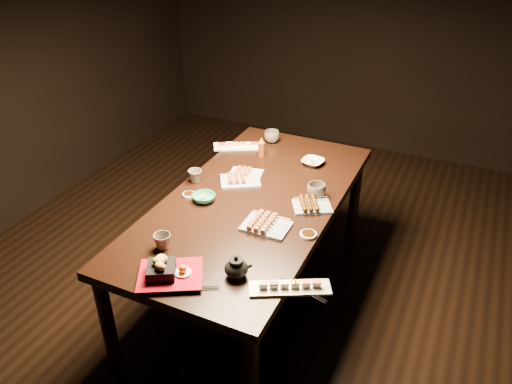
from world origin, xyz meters
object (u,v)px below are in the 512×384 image
(yakitori_plate_left, at_px, (240,178))
(teacup_far_right, at_px, (272,137))
(edamame_bowl_green, at_px, (204,198))
(teacup_near_left, at_px, (162,242))
(teapot, at_px, (236,266))
(condiment_bottle, at_px, (262,147))
(edamame_bowl_cream, at_px, (313,162))
(dining_table, at_px, (252,253))
(teacup_far_left, at_px, (195,176))
(tempura_tray, at_px, (170,269))
(teacup_mid_right, at_px, (316,191))
(sushi_platter_far, at_px, (239,145))
(yakitori_plate_right, at_px, (266,223))
(yakitori_plate_center, at_px, (246,171))
(sushi_platter_near, at_px, (290,285))

(yakitori_plate_left, height_order, teacup_far_right, teacup_far_right)
(edamame_bowl_green, distance_m, teacup_far_right, 0.86)
(teacup_near_left, xyz_separation_m, teapot, (0.41, -0.03, 0.01))
(teacup_near_left, height_order, condiment_bottle, condiment_bottle)
(edamame_bowl_cream, relative_size, teacup_far_right, 1.31)
(dining_table, distance_m, teacup_far_right, 0.86)
(teacup_far_left, bearing_deg, tempura_tray, -66.36)
(teacup_mid_right, xyz_separation_m, teapot, (-0.10, -0.79, 0.01))
(edamame_bowl_green, height_order, teacup_mid_right, teacup_mid_right)
(edamame_bowl_green, bearing_deg, teacup_near_left, -85.33)
(sushi_platter_far, xyz_separation_m, teapot, (0.58, -1.17, 0.03))
(teacup_far_left, distance_m, teapot, 0.89)
(edamame_bowl_green, xyz_separation_m, teacup_far_right, (0.04, 0.86, 0.02))
(teacup_far_left, relative_size, condiment_bottle, 0.63)
(dining_table, distance_m, yakitori_plate_right, 0.49)
(edamame_bowl_cream, height_order, teacup_mid_right, teacup_mid_right)
(yakitori_plate_right, distance_m, edamame_bowl_cream, 0.76)
(teacup_mid_right, height_order, teacup_far_right, teacup_mid_right)
(condiment_bottle, bearing_deg, edamame_bowl_cream, 5.43)
(sushi_platter_far, height_order, teacup_mid_right, teacup_mid_right)
(yakitori_plate_left, distance_m, edamame_bowl_green, 0.29)
(yakitori_plate_center, xyz_separation_m, teacup_far_left, (-0.23, -0.20, 0.01))
(teacup_near_left, relative_size, teapot, 0.67)
(tempura_tray, bearing_deg, dining_table, 57.66)
(yakitori_plate_left, distance_m, teacup_near_left, 0.73)
(sushi_platter_near, distance_m, teacup_near_left, 0.66)
(yakitori_plate_left, relative_size, tempura_tray, 0.82)
(edamame_bowl_green, bearing_deg, yakitori_plate_right, -12.02)
(yakitori_plate_right, relative_size, teapot, 1.88)
(yakitori_plate_left, bearing_deg, teacup_mid_right, -27.53)
(yakitori_plate_right, height_order, teacup_mid_right, teacup_mid_right)
(tempura_tray, distance_m, teapot, 0.29)
(teacup_near_left, xyz_separation_m, teacup_mid_right, (0.51, 0.76, 0.00))
(edamame_bowl_green, distance_m, condiment_bottle, 0.64)
(teacup_mid_right, bearing_deg, teacup_far_right, 132.55)
(teapot, distance_m, condiment_bottle, 1.19)
(yakitori_plate_center, bearing_deg, yakitori_plate_right, -65.79)
(dining_table, relative_size, condiment_bottle, 13.80)
(yakitori_plate_center, height_order, tempura_tray, tempura_tray)
(teacup_near_left, xyz_separation_m, teacup_far_right, (-0.00, 1.32, 0.00))
(edamame_bowl_green, xyz_separation_m, teacup_mid_right, (0.55, 0.30, 0.02))
(sushi_platter_far, height_order, yakitori_plate_center, yakitori_plate_center)
(edamame_bowl_cream, height_order, teacup_far_right, teacup_far_right)
(yakitori_plate_center, height_order, teacup_mid_right, teacup_mid_right)
(edamame_bowl_green, bearing_deg, dining_table, 28.85)
(sushi_platter_far, distance_m, yakitori_plate_left, 0.46)
(yakitori_plate_right, bearing_deg, dining_table, 129.15)
(yakitori_plate_left, relative_size, teacup_mid_right, 2.20)
(yakitori_plate_right, distance_m, teapot, 0.40)
(dining_table, height_order, sushi_platter_near, sushi_platter_near)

